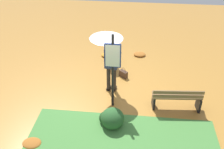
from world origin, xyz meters
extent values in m
plane|color=#B27A33|center=(0.00, 0.00, 0.00)|extent=(18.00, 18.00, 0.00)
cylinder|color=#2D2823|center=(-0.12, -0.13, 0.43)|extent=(0.12, 0.12, 0.86)
cylinder|color=#2D2823|center=(0.06, -0.13, 0.43)|extent=(0.12, 0.12, 0.86)
cube|color=black|center=(-0.12, -0.17, 0.04)|extent=(0.15, 0.24, 0.08)
cube|color=black|center=(0.06, -0.17, 0.04)|extent=(0.15, 0.24, 0.08)
cube|color=#2D3851|center=(-0.03, -0.13, 1.18)|extent=(0.42, 0.30, 0.64)
sphere|color=beige|center=(-0.03, -0.13, 1.64)|extent=(0.20, 0.20, 0.20)
ellipsoid|color=black|center=(-0.03, -0.13, 1.67)|extent=(0.20, 0.20, 0.15)
cylinder|color=#2D3851|center=(-0.25, -0.15, 1.39)|extent=(0.18, 0.13, 0.18)
cylinder|color=#2D3851|center=(-0.21, -0.16, 1.48)|extent=(0.24, 0.11, 0.33)
cube|color=black|center=(-0.12, -0.15, 1.62)|extent=(0.07, 0.03, 0.14)
cylinder|color=#2D3851|center=(0.13, -0.12, 1.42)|extent=(0.11, 0.10, 0.09)
cylinder|color=#2D3851|center=(0.11, -0.11, 1.51)|extent=(0.10, 0.09, 0.23)
cylinder|color=#A5A5AD|center=(0.11, -0.11, 1.83)|extent=(0.02, 0.02, 0.41)
cone|color=silver|center=(0.11, -0.11, 1.92)|extent=(0.96, 0.96, 0.16)
sphere|color=#A5A5AD|center=(0.11, -0.11, 2.03)|extent=(0.02, 0.02, 0.02)
cylinder|color=black|center=(-0.15, 0.60, 1.15)|extent=(0.07, 0.07, 2.30)
cube|color=navy|center=(-0.15, 0.62, 1.70)|extent=(0.44, 0.04, 0.70)
cube|color=silver|center=(-0.15, 0.64, 1.70)|extent=(0.38, 0.01, 0.64)
cube|color=#4C3323|center=(-0.36, -0.91, 0.12)|extent=(0.32, 0.30, 0.24)
torus|color=#4C3323|center=(-0.36, -0.91, 0.28)|extent=(0.14, 0.13, 0.18)
cube|color=black|center=(-2.62, 0.52, 0.22)|extent=(0.09, 0.36, 0.44)
cube|color=black|center=(-1.34, 0.52, 0.22)|extent=(0.09, 0.36, 0.44)
cube|color=brown|center=(-1.98, 0.40, 0.46)|extent=(1.40, 0.21, 0.04)
cube|color=brown|center=(-1.98, 0.52, 0.46)|extent=(1.40, 0.21, 0.04)
cube|color=brown|center=(-1.98, 0.64, 0.46)|extent=(1.40, 0.21, 0.04)
cube|color=brown|center=(-1.98, 0.69, 0.56)|extent=(1.40, 0.15, 0.10)
cube|color=brown|center=(-1.98, 0.69, 0.70)|extent=(1.40, 0.15, 0.10)
cylinder|color=#4C4C51|center=(0.12, -1.54, 0.40)|extent=(0.40, 0.40, 0.80)
torus|color=black|center=(0.12, -1.54, 0.82)|extent=(0.42, 0.42, 0.04)
ellipsoid|color=#285628|center=(-0.24, 1.46, 0.28)|extent=(0.62, 0.62, 0.56)
ellipsoid|color=#1E421E|center=(-0.05, 1.37, 0.19)|extent=(0.37, 0.37, 0.37)
ellipsoid|color=#C68428|center=(0.37, -2.29, 0.05)|extent=(0.47, 0.38, 0.10)
ellipsoid|color=#A86023|center=(1.69, 2.31, 0.05)|extent=(0.47, 0.38, 0.10)
ellipsoid|color=#A86023|center=(-0.89, -2.49, 0.05)|extent=(0.46, 0.37, 0.10)
camera|label=1|loc=(-0.76, 6.39, 5.01)|focal=41.05mm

